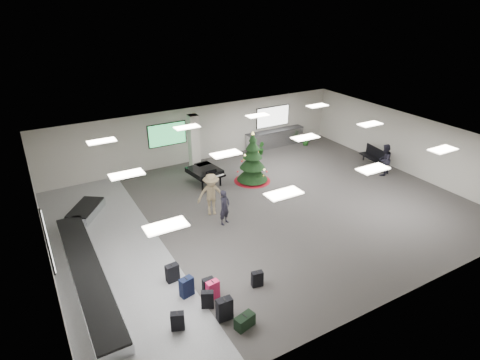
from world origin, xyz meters
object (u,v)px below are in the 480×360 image
potted_plant_left (261,148)px  traveler_bench (384,160)px  baggage_carousel (87,258)px  traveler_a (225,207)px  service_counter (275,138)px  grand_piano (205,172)px  bench (373,155)px  christmas_tree (252,164)px  pink_suitcase (213,290)px  potted_plant_right (306,140)px  traveler_b (211,194)px

potted_plant_left → traveler_bench: bearing=-54.9°
baggage_carousel → traveler_a: size_ratio=6.20×
baggage_carousel → service_counter: service_counter is taller
grand_piano → traveler_a: traveler_a is taller
baggage_carousel → grand_piano: (6.59, 3.85, 0.51)m
bench → traveler_a: (-10.40, -1.59, 0.21)m
service_counter → traveler_a: 9.85m
traveler_a → potted_plant_left: bearing=20.1°
service_counter → christmas_tree: (-3.92, -3.69, 0.39)m
service_counter → potted_plant_left: size_ratio=5.34×
baggage_carousel → pink_suitcase: 5.07m
christmas_tree → potted_plant_left: 3.91m
pink_suitcase → bench: size_ratio=0.40×
baggage_carousel → service_counter: 14.50m
bench → potted_plant_right: bench is taller
grand_piano → pink_suitcase: bearing=-121.6°
baggage_carousel → potted_plant_left: (11.36, 6.05, 0.17)m
grand_piano → potted_plant_right: size_ratio=2.66×
pink_suitcase → christmas_tree: (5.73, 6.97, 0.62)m
service_counter → christmas_tree: christmas_tree is taller
baggage_carousel → pink_suitcase: bearing=-50.9°
christmas_tree → traveler_bench: christmas_tree is taller
potted_plant_right → pink_suitcase: bearing=-139.4°
pink_suitcase → traveler_a: 4.65m
traveler_a → traveler_bench: (9.79, 0.23, 0.09)m
traveler_bench → traveler_a: bearing=-17.9°
bench → traveler_b: bearing=-167.5°
christmas_tree → bench: christmas_tree is taller
baggage_carousel → traveler_bench: bearing=0.8°
service_counter → christmas_tree: 5.40m
baggage_carousel → traveler_b: (5.56, 0.99, 0.76)m
baggage_carousel → potted_plant_left: potted_plant_left is taller
potted_plant_right → christmas_tree: bearing=-153.5°
traveler_bench → potted_plant_right: (-0.76, 5.73, -0.50)m
christmas_tree → bench: size_ratio=1.66×
service_counter → traveler_a: (-7.16, -6.76, 0.24)m
baggage_carousel → grand_piano: grand_piano is taller
bench → traveler_a: size_ratio=1.06×
baggage_carousel → christmas_tree: size_ratio=3.54×
bench → pink_suitcase: bearing=-147.5°
grand_piano → traveler_b: traveler_b is taller
grand_piano → bench: grand_piano is taller
baggage_carousel → traveler_b: traveler_b is taller
christmas_tree → traveler_b: bearing=-148.5°
potted_plant_right → baggage_carousel: bearing=-158.0°
potted_plant_left → grand_piano: bearing=-155.3°
christmas_tree → traveler_bench: size_ratio=1.58×
pink_suitcase → traveler_bench: (12.28, 4.14, 0.54)m
pink_suitcase → grand_piano: size_ratio=0.34×
potted_plant_right → traveler_b: bearing=-151.6°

